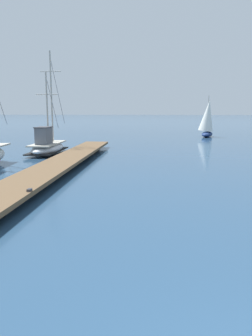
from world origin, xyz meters
The scene contains 3 objects.
floating_dock centered at (-6.76, 12.28, 0.36)m, with size 2.23×24.10×0.53m.
fishing_boat_1 centered at (-9.54, 19.54, 0.58)m, with size 1.83×7.01×7.05m.
distant_sailboat centered at (3.29, 35.46, 1.97)m, with size 2.32×3.40×4.56m.
Camera 1 is at (-1.73, -2.19, 2.99)m, focal length 35.13 mm.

